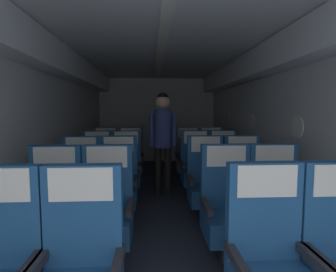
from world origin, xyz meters
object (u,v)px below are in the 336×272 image
Objects in this scene: seat_e_right_aisle at (212,158)px; seat_e_left_aisle at (131,159)px; seat_c_left_window at (80,186)px; seat_d_right_aisle at (224,168)px; seat_a_right_window at (271,267)px; seat_d_left_aisle at (126,169)px; seat_e_right_window at (188,158)px; seat_b_left_aisle at (107,212)px; seat_b_right_window at (228,210)px; seat_c_right_aisle at (244,183)px; seat_c_right_window at (207,184)px; seat_b_left_window at (53,214)px; seat_e_left_window at (106,159)px; seat_d_right_window at (196,168)px; flight_attendant at (163,132)px; seat_d_left_window at (97,170)px; seat_b_right_aisle at (277,209)px; seat_c_left_aisle at (118,185)px.

seat_e_left_aisle is at bearing 179.32° from seat_e_right_aisle.
seat_c_left_window is 2.28m from seat_d_right_aisle.
seat_a_right_window is at bearing -99.57° from seat_d_right_aisle.
seat_e_right_window is (1.13, 0.93, 0.00)m from seat_d_left_aisle.
seat_b_left_aisle is 1.83m from seat_d_left_aisle.
seat_b_right_window is at bearing -58.65° from seat_d_left_aisle.
seat_c_right_window is at bearing 178.99° from seat_c_right_aisle.
seat_c_right_aisle is (2.07, 0.00, 0.00)m from seat_c_left_window.
seat_b_left_window is 1.00× the size of seat_d_left_aisle.
seat_e_left_window is 0.48m from seat_e_left_aisle.
flight_attendant is at bearing 174.56° from seat_d_right_window.
seat_e_right_window is at bearing 179.81° from seat_e_right_aisle.
seat_c_left_window and seat_e_right_window have the same top height.
seat_a_right_window is 0.92m from seat_b_right_window.
seat_b_left_window and seat_c_right_aisle have the same top height.
seat_b_left_window is at bearing -120.22° from seat_e_right_window.
seat_b_right_window and seat_d_left_window have the same top height.
seat_d_left_window is 1.00× the size of seat_e_right_aisle.
seat_c_right_window and seat_e_right_window have the same top height.
seat_b_left_aisle is 1.00× the size of seat_d_left_window.
seat_e_left_window is at bearing 130.81° from seat_c_right_window.
seat_c_right_aisle is at bearing -63.12° from seat_d_right_window.
seat_c_right_aisle is at bearing 90.13° from seat_b_right_aisle.
seat_b_right_aisle and seat_e_right_aisle have the same top height.
seat_b_left_window and seat_c_left_window have the same top height.
seat_d_right_window is at bearing -90.23° from seat_e_right_window.
seat_b_left_aisle is (0.48, 0.01, 0.00)m from seat_b_left_window.
seat_c_left_window is at bearing 117.71° from seat_b_left_aisle.
seat_b_right_window is 1.00× the size of seat_c_right_aisle.
seat_d_right_window is 0.80m from flight_attendant.
seat_b_left_window is at bearing 179.83° from seat_b_right_aisle.
seat_e_right_aisle is (2.07, 2.77, 0.00)m from seat_b_left_window.
seat_e_right_window is (-0.47, 2.78, 0.00)m from seat_b_right_aisle.
seat_d_left_window is 1.84m from seat_e_right_window.
seat_c_left_aisle is 1.00× the size of seat_d_left_window.
seat_d_right_window is 1.86m from seat_e_left_window.
seat_c_left_window and seat_e_left_aisle have the same top height.
seat_d_right_aisle is at bearing 0.43° from seat_d_left_window.
seat_c_right_window is at bearing -59.06° from seat_e_left_aisle.
seat_b_right_window is at bearing -99.56° from seat_e_right_aisle.
seat_c_left_window is at bearing -179.59° from seat_c_right_window.
seat_b_left_aisle is 1.00× the size of seat_c_right_window.
seat_c_right_aisle is at bearing -89.84° from seat_d_right_aisle.
seat_c_left_aisle is 1.00× the size of seat_d_right_window.
seat_b_left_window is 2.45m from seat_d_right_window.
seat_c_left_aisle is at bearing -90.27° from seat_e_left_aisle.
seat_b_left_window and seat_d_left_window have the same top height.
seat_c_left_window is 1.93m from seat_e_left_aisle.
seat_d_left_aisle is 1.84m from seat_e_right_aisle.
seat_c_right_aisle is at bearing 62.92° from seat_b_right_window.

